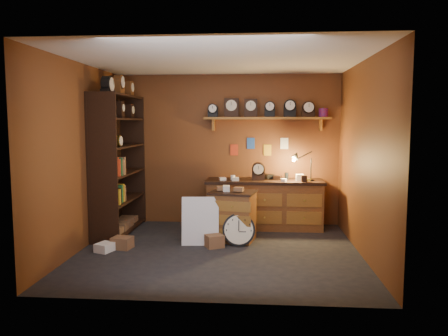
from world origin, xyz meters
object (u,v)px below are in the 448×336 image
Objects in this scene: low_cabinet at (233,214)px; big_round_clock at (239,230)px; shelving_unit at (117,158)px; workbench at (265,201)px.

low_cabinet is 1.76× the size of big_round_clock.
shelving_unit is 2.16m from low_cabinet.
shelving_unit is 5.22× the size of big_round_clock.
big_round_clock is (2.07, -0.66, -1.01)m from shelving_unit.
big_round_clock is at bearing -109.10° from workbench.
shelving_unit is 1.26× the size of workbench.
workbench is at bearing 70.90° from big_round_clock.
low_cabinet is at bearing 109.92° from big_round_clock.
shelving_unit is 2.63m from workbench.
shelving_unit reaches higher than workbench.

